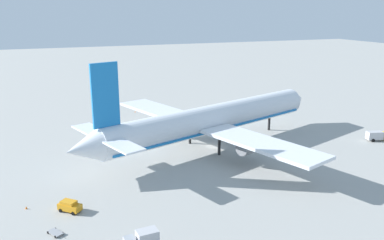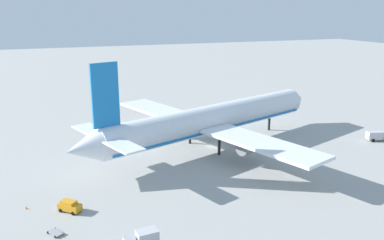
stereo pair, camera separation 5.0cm
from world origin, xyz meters
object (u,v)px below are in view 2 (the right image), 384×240
object	(u,v)px
service_truck_1	(378,136)
traffic_cone_0	(135,112)
traffic_cone_1	(103,117)
traffic_cone_2	(26,207)
airliner	(210,120)
service_truck_3	(142,240)
baggage_cart_0	(55,232)
service_van	(70,206)

from	to	relation	value
service_truck_1	traffic_cone_0	size ratio (longest dim) A/B	12.54
traffic_cone_1	traffic_cone_2	xyz separation A→B (m)	(-22.74, -57.02, 0.00)
traffic_cone_0	traffic_cone_2	size ratio (longest dim) A/B	1.00
airliner	traffic_cone_1	bearing A→B (deg)	118.53
service_truck_3	baggage_cart_0	bearing A→B (deg)	141.78
service_truck_3	traffic_cone_2	distance (m)	25.66
service_van	service_truck_3	bearing A→B (deg)	-60.82
service_van	baggage_cart_0	xyz separation A→B (m)	(-2.79, -6.84, -0.76)
service_van	service_truck_1	bearing A→B (deg)	7.37
service_truck_1	traffic_cone_1	distance (m)	82.60
service_truck_1	traffic_cone_2	size ratio (longest dim) A/B	12.54
traffic_cone_0	traffic_cone_1	distance (m)	12.08
airliner	traffic_cone_1	world-z (taller)	airliner
service_truck_1	baggage_cart_0	world-z (taller)	service_truck_1
baggage_cart_0	service_truck_1	bearing A→B (deg)	11.67
service_truck_3	traffic_cone_2	xyz separation A→B (m)	(-16.21, 19.84, -1.36)
traffic_cone_0	service_truck_1	bearing A→B (deg)	-44.95
airliner	traffic_cone_2	distance (m)	47.96
airliner	service_van	xyz separation A→B (m)	(-36.51, -22.17, -6.21)
service_truck_3	baggage_cart_0	distance (m)	15.08
service_truck_3	traffic_cone_1	world-z (taller)	service_truck_3
service_truck_3	baggage_cart_0	size ratio (longest dim) A/B	1.60
service_truck_3	service_van	xyz separation A→B (m)	(-9.01, 16.13, -0.60)
service_truck_1	traffic_cone_2	world-z (taller)	service_truck_1
traffic_cone_0	service_truck_3	bearing A→B (deg)	-102.61
baggage_cart_0	traffic_cone_2	size ratio (longest dim) A/B	5.81
service_truck_1	traffic_cone_1	size ratio (longest dim) A/B	12.54
traffic_cone_0	airliner	bearing A→B (deg)	-77.37
service_truck_1	traffic_cone_2	bearing A→B (deg)	-175.61
service_truck_3	traffic_cone_2	bearing A→B (deg)	129.25
service_truck_3	baggage_cart_0	world-z (taller)	service_truck_3
service_truck_1	traffic_cone_0	world-z (taller)	service_truck_1
service_truck_1	traffic_cone_1	bearing A→B (deg)	142.53
airliner	traffic_cone_2	xyz separation A→B (m)	(-43.71, -18.46, -6.96)
airliner	baggage_cart_0	world-z (taller)	airliner
airliner	service_truck_1	xyz separation A→B (m)	(44.59, -11.67, -5.81)
traffic_cone_1	traffic_cone_2	bearing A→B (deg)	-111.74
service_truck_3	traffic_cone_0	distance (m)	82.59
service_truck_1	service_van	xyz separation A→B (m)	(-81.10, -10.49, -0.40)
service_truck_3	traffic_cone_0	size ratio (longest dim) A/B	9.31
service_truck_1	baggage_cart_0	distance (m)	85.67
service_truck_1	traffic_cone_1	world-z (taller)	service_truck_1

